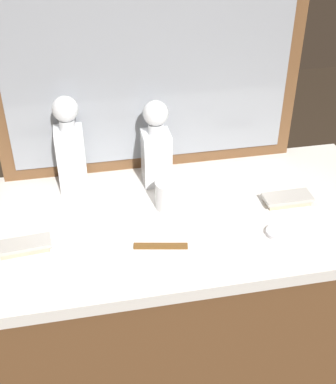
# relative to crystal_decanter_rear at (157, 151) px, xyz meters

# --- Properties ---
(dresser) EXTENTS (1.28, 0.58, 0.84)m
(dresser) POSITION_rel_crystal_decanter_rear_xyz_m (-0.00, -0.18, -0.52)
(dresser) COLOR brown
(dresser) RESTS_ON ground_plane
(dresser_mirror) EXTENTS (0.91, 0.03, 0.59)m
(dresser_mirror) POSITION_rel_crystal_decanter_rear_xyz_m (-0.00, 0.10, 0.19)
(dresser_mirror) COLOR brown
(dresser_mirror) RESTS_ON dresser
(crystal_decanter_rear) EXTENTS (0.08, 0.08, 0.26)m
(crystal_decanter_rear) POSITION_rel_crystal_decanter_rear_xyz_m (0.00, 0.00, 0.00)
(crystal_decanter_rear) COLOR white
(crystal_decanter_rear) RESTS_ON dresser
(crystal_decanter_center) EXTENTS (0.08, 0.08, 0.29)m
(crystal_decanter_center) POSITION_rel_crystal_decanter_rear_xyz_m (-0.25, 0.02, 0.01)
(crystal_decanter_center) COLOR white
(crystal_decanter_center) RESTS_ON dresser
(crystal_tumbler_rear) EXTENTS (0.09, 0.09, 0.08)m
(crystal_tumbler_rear) POSITION_rel_crystal_decanter_rear_xyz_m (0.01, -0.14, -0.07)
(crystal_tumbler_rear) COLOR white
(crystal_tumbler_rear) RESTS_ON dresser
(silver_brush_far_left) EXTENTS (0.14, 0.07, 0.02)m
(silver_brush_far_left) POSITION_rel_crystal_decanter_rear_xyz_m (-0.38, -0.25, -0.09)
(silver_brush_far_left) COLOR #B7A88C
(silver_brush_far_left) RESTS_ON dresser
(silver_brush_left) EXTENTS (0.14, 0.06, 0.02)m
(silver_brush_left) POSITION_rel_crystal_decanter_rear_xyz_m (0.35, -0.18, -0.09)
(silver_brush_left) COLOR #B7A88C
(silver_brush_left) RESTS_ON dresser
(porcelain_dish) EXTENTS (0.06, 0.06, 0.01)m
(porcelain_dish) POSITION_rel_crystal_decanter_rear_xyz_m (0.27, -0.31, -0.10)
(porcelain_dish) COLOR silver
(porcelain_dish) RESTS_ON dresser
(tortoiseshell_comb) EXTENTS (0.14, 0.05, 0.01)m
(tortoiseshell_comb) POSITION_rel_crystal_decanter_rear_xyz_m (-0.04, -0.30, -0.10)
(tortoiseshell_comb) COLOR brown
(tortoiseshell_comb) RESTS_ON dresser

